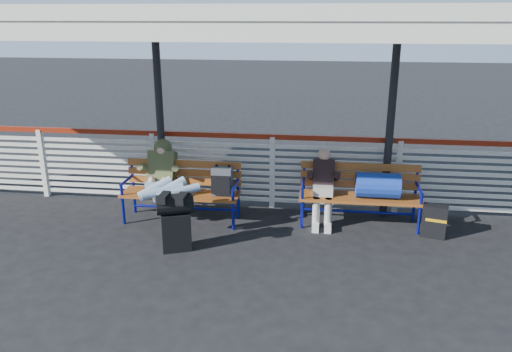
# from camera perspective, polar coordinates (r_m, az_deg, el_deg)

# --- Properties ---
(ground) EXTENTS (60.00, 60.00, 0.00)m
(ground) POSITION_cam_1_polar(r_m,az_deg,el_deg) (6.64, 0.15, -9.46)
(ground) COLOR black
(ground) RESTS_ON ground
(fence) EXTENTS (12.08, 0.08, 1.24)m
(fence) POSITION_cam_1_polar(r_m,az_deg,el_deg) (8.15, 1.87, 0.82)
(fence) COLOR silver
(fence) RESTS_ON ground
(canopy) EXTENTS (12.60, 3.60, 3.16)m
(canopy) POSITION_cam_1_polar(r_m,az_deg,el_deg) (6.76, 1.17, 17.79)
(canopy) COLOR silver
(canopy) RESTS_ON ground
(luggage_stack) EXTENTS (0.55, 0.43, 0.80)m
(luggage_stack) POSITION_cam_1_polar(r_m,az_deg,el_deg) (6.80, -9.18, -4.97)
(luggage_stack) COLOR black
(luggage_stack) RESTS_ON ground
(bench_left) EXTENTS (1.80, 0.56, 0.92)m
(bench_left) POSITION_cam_1_polar(r_m,az_deg,el_deg) (7.69, -7.29, -0.99)
(bench_left) COLOR #8F571B
(bench_left) RESTS_ON ground
(bench_right) EXTENTS (1.80, 0.56, 0.92)m
(bench_right) POSITION_cam_1_polar(r_m,az_deg,el_deg) (7.63, 12.88, -1.25)
(bench_right) COLOR #8F571B
(bench_right) RESTS_ON ground
(traveler_man) EXTENTS (0.94, 1.64, 0.77)m
(traveler_man) POSITION_cam_1_polar(r_m,az_deg,el_deg) (7.42, -10.35, -0.92)
(traveler_man) COLOR #94A7C7
(traveler_man) RESTS_ON ground
(companion_person) EXTENTS (0.32, 0.66, 1.15)m
(companion_person) POSITION_cam_1_polar(r_m,az_deg,el_deg) (7.59, 7.68, -1.14)
(companion_person) COLOR #ABA69B
(companion_person) RESTS_ON ground
(suitcase_side) EXTENTS (0.38, 0.29, 0.47)m
(suitcase_side) POSITION_cam_1_polar(r_m,az_deg,el_deg) (7.63, 19.70, -4.87)
(suitcase_side) COLOR black
(suitcase_side) RESTS_ON ground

